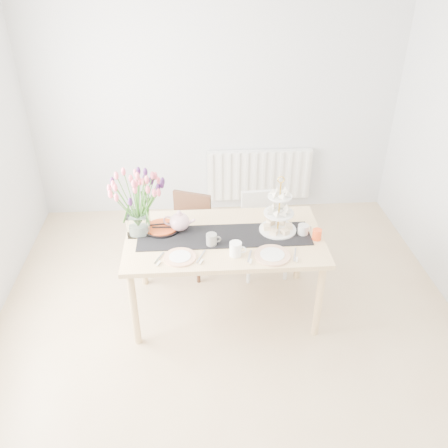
{
  "coord_description": "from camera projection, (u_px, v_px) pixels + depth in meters",
  "views": [
    {
      "loc": [
        -0.24,
        -2.75,
        2.86
      ],
      "look_at": [
        -0.03,
        0.41,
        0.9
      ],
      "focal_mm": 38.0,
      "sensor_mm": 36.0,
      "label": 1
    }
  ],
  "objects": [
    {
      "name": "room_shell",
      "position": [
        232.0,
        205.0,
        3.17
      ],
      "size": [
        4.5,
        4.5,
        4.5
      ],
      "color": "tan",
      "rests_on": "ground"
    },
    {
      "name": "mug_grey",
      "position": [
        211.0,
        240.0,
        3.71
      ],
      "size": [
        0.09,
        0.09,
        0.1
      ],
      "primitive_type": "cylinder",
      "rotation": [
        0.0,
        0.0,
        0.08
      ],
      "color": "gray",
      "rests_on": "dining_table"
    },
    {
      "name": "cake_stand",
      "position": [
        278.0,
        218.0,
        3.85
      ],
      "size": [
        0.3,
        0.3,
        0.45
      ],
      "rotation": [
        0.0,
        0.0,
        -0.41
      ],
      "color": "gold",
      "rests_on": "dining_table"
    },
    {
      "name": "mug_white",
      "position": [
        236.0,
        249.0,
        3.59
      ],
      "size": [
        0.12,
        0.12,
        0.11
      ],
      "primitive_type": "cylinder",
      "rotation": [
        0.0,
        0.0,
        -0.27
      ],
      "color": "white",
      "rests_on": "dining_table"
    },
    {
      "name": "chair_white",
      "position": [
        263.0,
        227.0,
        4.53
      ],
      "size": [
        0.42,
        0.42,
        0.79
      ],
      "rotation": [
        0.0,
        0.0,
        0.08
      ],
      "color": "silver",
      "rests_on": "ground"
    },
    {
      "name": "cream_jug",
      "position": [
        303.0,
        230.0,
        3.85
      ],
      "size": [
        0.1,
        0.1,
        0.09
      ],
      "primitive_type": "cylinder",
      "rotation": [
        0.0,
        0.0,
        0.15
      ],
      "color": "silver",
      "rests_on": "dining_table"
    },
    {
      "name": "table_runner",
      "position": [
        224.0,
        236.0,
        3.84
      ],
      "size": [
        1.4,
        0.35,
        0.01
      ],
      "primitive_type": "cube",
      "color": "black",
      "rests_on": "dining_table"
    },
    {
      "name": "chair_brown",
      "position": [
        189.0,
        227.0,
        4.56
      ],
      "size": [
        0.5,
        0.5,
        0.76
      ],
      "rotation": [
        0.0,
        0.0,
        -0.38
      ],
      "color": "#392214",
      "rests_on": "ground"
    },
    {
      "name": "tulip_vase",
      "position": [
        135.0,
        195.0,
        3.7
      ],
      "size": [
        0.65,
        0.65,
        0.55
      ],
      "rotation": [
        0.0,
        0.0,
        0.14
      ],
      "color": "silver",
      "rests_on": "dining_table"
    },
    {
      "name": "plate_left",
      "position": [
        180.0,
        257.0,
        3.59
      ],
      "size": [
        0.32,
        0.32,
        0.01
      ],
      "primitive_type": "cylinder",
      "rotation": [
        0.0,
        0.0,
        -0.4
      ],
      "color": "silver",
      "rests_on": "dining_table"
    },
    {
      "name": "tart_tin",
      "position": [
        162.0,
        228.0,
        3.92
      ],
      "size": [
        0.29,
        0.29,
        0.04
      ],
      "rotation": [
        0.0,
        0.0,
        -0.32
      ],
      "color": "black",
      "rests_on": "dining_table"
    },
    {
      "name": "teapot",
      "position": [
        180.0,
        222.0,
        3.88
      ],
      "size": [
        0.31,
        0.27,
        0.17
      ],
      "primitive_type": null,
      "rotation": [
        0.0,
        0.0,
        -0.25
      ],
      "color": "silver",
      "rests_on": "dining_table"
    },
    {
      "name": "dining_table",
      "position": [
        224.0,
        244.0,
        3.88
      ],
      "size": [
        1.6,
        0.9,
        0.75
      ],
      "color": "tan",
      "rests_on": "ground"
    },
    {
      "name": "plate_right",
      "position": [
        272.0,
        255.0,
        3.61
      ],
      "size": [
        0.34,
        0.34,
        0.01
      ],
      "primitive_type": "cylinder",
      "rotation": [
        0.0,
        0.0,
        -0.25
      ],
      "color": "silver",
      "rests_on": "dining_table"
    },
    {
      "name": "mug_orange",
      "position": [
        317.0,
        234.0,
        3.79
      ],
      "size": [
        0.1,
        0.1,
        0.09
      ],
      "primitive_type": "cylinder",
      "rotation": [
        0.0,
        0.0,
        1.22
      ],
      "color": "#FF4F1C",
      "rests_on": "dining_table"
    },
    {
      "name": "radiator",
      "position": [
        259.0,
        175.0,
        5.5
      ],
      "size": [
        1.2,
        0.08,
        0.6
      ],
      "primitive_type": "cube",
      "color": "white",
      "rests_on": "room_shell"
    }
  ]
}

